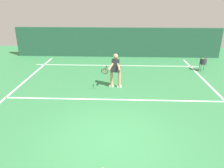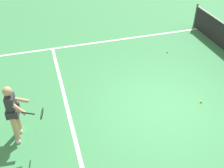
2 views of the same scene
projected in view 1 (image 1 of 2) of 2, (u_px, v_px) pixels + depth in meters
name	position (u px, v px, depth m)	size (l,w,h in m)	color
ground_plane	(110.00, 139.00, 6.23)	(25.65, 25.65, 0.00)	#38844C
court_back_wall	(117.00, 42.00, 14.75)	(13.82, 0.24, 1.97)	#23513D
baseline_marking	(116.00, 65.00, 13.07)	(9.82, 0.10, 0.01)	white
service_line_marking	(113.00, 100.00, 8.66)	(8.82, 0.10, 0.01)	white
tennis_player	(115.00, 69.00, 9.58)	(0.86, 0.91, 1.55)	tan
ball_hopper	(203.00, 62.00, 11.89)	(0.36, 0.36, 0.74)	#333338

